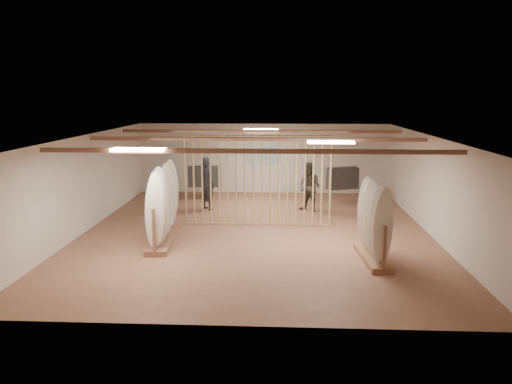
{
  "coord_description": "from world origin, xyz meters",
  "views": [
    {
      "loc": [
        0.71,
        -14.04,
        3.97
      ],
      "look_at": [
        0.0,
        0.0,
        1.2
      ],
      "focal_mm": 35.0,
      "sensor_mm": 36.0,
      "label": 1
    }
  ],
  "objects_px": {
    "clothing_rack_b": "(343,178)",
    "shopper_b": "(310,184)",
    "clothing_rack_a": "(204,177)",
    "shopper_a": "(207,180)",
    "rack_left": "(163,216)",
    "rack_right": "(374,235)"
  },
  "relations": [
    {
      "from": "shopper_b",
      "to": "shopper_a",
      "type": "bearing_deg",
      "value": -144.22
    },
    {
      "from": "shopper_a",
      "to": "rack_right",
      "type": "bearing_deg",
      "value": 177.18
    },
    {
      "from": "rack_left",
      "to": "shopper_b",
      "type": "bearing_deg",
      "value": 37.47
    },
    {
      "from": "rack_right",
      "to": "shopper_a",
      "type": "relative_size",
      "value": 0.95
    },
    {
      "from": "clothing_rack_b",
      "to": "shopper_b",
      "type": "relative_size",
      "value": 0.72
    },
    {
      "from": "clothing_rack_a",
      "to": "shopper_b",
      "type": "bearing_deg",
      "value": -27.57
    },
    {
      "from": "rack_right",
      "to": "shopper_a",
      "type": "xyz_separation_m",
      "value": [
        -4.79,
        5.2,
        0.42
      ]
    },
    {
      "from": "rack_left",
      "to": "shopper_b",
      "type": "distance_m",
      "value": 5.59
    },
    {
      "from": "rack_left",
      "to": "shopper_a",
      "type": "height_order",
      "value": "shopper_a"
    },
    {
      "from": "rack_left",
      "to": "shopper_a",
      "type": "distance_m",
      "value": 3.86
    },
    {
      "from": "rack_right",
      "to": "shopper_b",
      "type": "height_order",
      "value": "shopper_b"
    },
    {
      "from": "clothing_rack_a",
      "to": "clothing_rack_b",
      "type": "relative_size",
      "value": 0.99
    },
    {
      "from": "clothing_rack_b",
      "to": "shopper_b",
      "type": "height_order",
      "value": "shopper_b"
    },
    {
      "from": "rack_left",
      "to": "rack_right",
      "type": "bearing_deg",
      "value": -18.68
    },
    {
      "from": "clothing_rack_a",
      "to": "shopper_b",
      "type": "height_order",
      "value": "shopper_b"
    },
    {
      "from": "clothing_rack_a",
      "to": "shopper_a",
      "type": "xyz_separation_m",
      "value": [
        0.37,
        -1.66,
        0.16
      ]
    },
    {
      "from": "clothing_rack_a",
      "to": "shopper_a",
      "type": "height_order",
      "value": "shopper_a"
    },
    {
      "from": "shopper_a",
      "to": "shopper_b",
      "type": "xyz_separation_m",
      "value": [
        3.53,
        -0.08,
        -0.09
      ]
    },
    {
      "from": "rack_left",
      "to": "clothing_rack_b",
      "type": "height_order",
      "value": "rack_left"
    },
    {
      "from": "rack_left",
      "to": "clothing_rack_b",
      "type": "xyz_separation_m",
      "value": [
        5.47,
        5.2,
        0.2
      ]
    },
    {
      "from": "clothing_rack_b",
      "to": "shopper_b",
      "type": "distance_m",
      "value": 1.98
    },
    {
      "from": "rack_right",
      "to": "clothing_rack_a",
      "type": "height_order",
      "value": "rack_right"
    }
  ]
}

